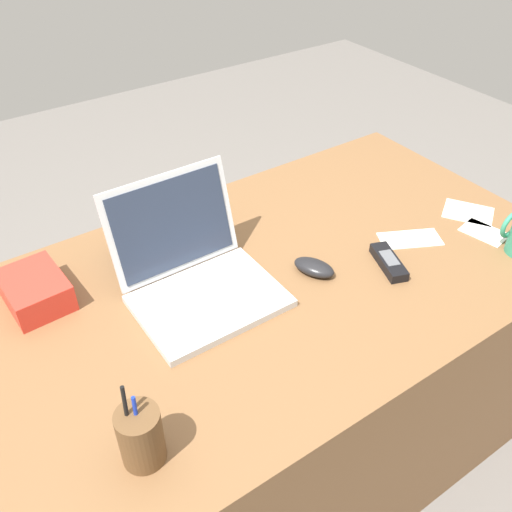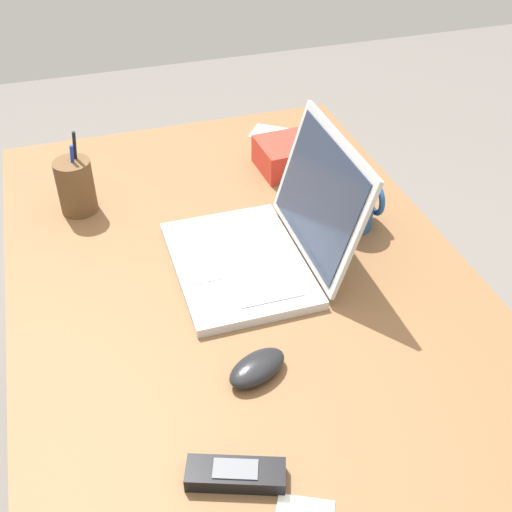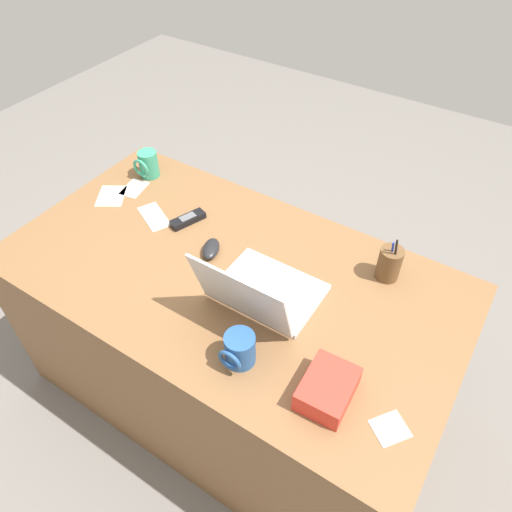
{
  "view_description": "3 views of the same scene",
  "coord_description": "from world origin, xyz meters",
  "views": [
    {
      "loc": [
        -0.59,
        -0.82,
        1.61
      ],
      "look_at": [
        -0.05,
        -0.03,
        0.84
      ],
      "focal_mm": 39.11,
      "sensor_mm": 36.0,
      "label": 1
    },
    {
      "loc": [
        0.76,
        -0.25,
        1.51
      ],
      "look_at": [
        -0.11,
        0.02,
        0.79
      ],
      "focal_mm": 45.34,
      "sensor_mm": 36.0,
      "label": 2
    },
    {
      "loc": [
        -0.67,
        0.88,
        1.89
      ],
      "look_at": [
        -0.08,
        -0.04,
        0.82
      ],
      "focal_mm": 33.8,
      "sensor_mm": 36.0,
      "label": 3
    }
  ],
  "objects": [
    {
      "name": "cordless_phone",
      "position": [
        0.27,
        -0.13,
        0.74
      ],
      "size": [
        0.09,
        0.14,
        0.03
      ],
      "color": "black",
      "rests_on": "desk"
    },
    {
      "name": "paper_note_front",
      "position": [
        0.58,
        -0.17,
        0.73
      ],
      "size": [
        0.1,
        0.13,
        0.0
      ],
      "primitive_type": "cube",
      "rotation": [
        0.0,
        0.0,
        0.2
      ],
      "color": "white",
      "rests_on": "desk"
    },
    {
      "name": "pen_holder",
      "position": [
        -0.45,
        -0.27,
        0.79
      ],
      "size": [
        0.08,
        0.08,
        0.18
      ],
      "color": "brown",
      "rests_on": "desk"
    },
    {
      "name": "paper_note_left",
      "position": [
        0.4,
        -0.08,
        0.73
      ],
      "size": [
        0.18,
        0.14,
        0.0
      ],
      "primitive_type": "cube",
      "rotation": [
        0.0,
        0.0,
        -0.46
      ],
      "color": "white",
      "rests_on": "desk"
    },
    {
      "name": "snack_bag",
      "position": [
        -0.48,
        0.23,
        0.77
      ],
      "size": [
        0.14,
        0.17,
        0.07
      ],
      "primitive_type": "cube",
      "rotation": [
        0.0,
        0.0,
        0.05
      ],
      "color": "red",
      "rests_on": "desk"
    },
    {
      "name": "coffee_mug_white",
      "position": [
        -0.22,
        0.26,
        0.78
      ],
      "size": [
        0.09,
        0.1,
        0.1
      ],
      "color": "#26518C",
      "rests_on": "desk"
    },
    {
      "name": "computer_mouse",
      "position": [
        0.11,
        -0.05,
        0.75
      ],
      "size": [
        0.09,
        0.12,
        0.03
      ],
      "primitive_type": "ellipsoid",
      "rotation": [
        0.0,
        0.0,
        0.42
      ],
      "color": "black",
      "rests_on": "desk"
    },
    {
      "name": "ground_plane",
      "position": [
        0.0,
        0.0,
        0.0
      ],
      "size": [
        6.0,
        6.0,
        0.0
      ],
      "primitive_type": "plane",
      "color": "slate"
    },
    {
      "name": "paper_note_near_laptop",
      "position": [
        0.63,
        -0.09,
        0.73
      ],
      "size": [
        0.16,
        0.16,
        0.0
      ],
      "primitive_type": "cube",
      "rotation": [
        0.0,
        0.0,
        0.57
      ],
      "color": "white",
      "rests_on": "desk"
    },
    {
      "name": "laptop",
      "position": [
        -0.16,
        0.06,
        0.78
      ],
      "size": [
        0.32,
        0.31,
        0.25
      ],
      "color": "silver",
      "rests_on": "desk"
    },
    {
      "name": "desk",
      "position": [
        0.0,
        0.0,
        0.37
      ],
      "size": [
        1.54,
        0.85,
        0.73
      ],
      "primitive_type": "cube",
      "color": "brown",
      "rests_on": "ground"
    }
  ]
}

